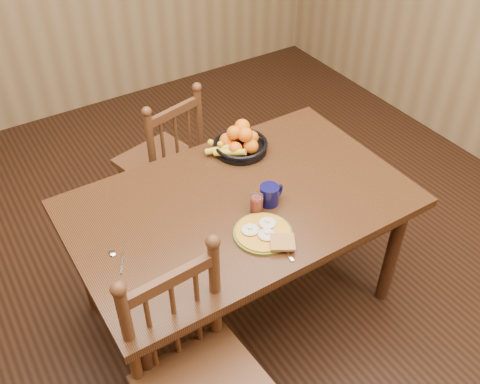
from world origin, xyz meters
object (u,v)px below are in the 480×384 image
dining_table (240,213)px  coffee_mug (270,195)px  fruit_bowl (240,142)px  chair_near (199,378)px  breakfast_plate (264,233)px  chair_far (163,161)px

dining_table → coffee_mug: size_ratio=12.02×
coffee_mug → fruit_bowl: 0.44m
dining_table → fruit_bowl: size_ratio=4.94×
chair_near → coffee_mug: (0.66, 0.48, 0.31)m
dining_table → chair_near: size_ratio=1.57×
chair_near → fruit_bowl: size_ratio=3.15×
coffee_mug → dining_table: bearing=139.7°
breakfast_plate → coffee_mug: bearing=48.6°
chair_near → coffee_mug: 0.87m
dining_table → chair_far: chair_far is taller
dining_table → fruit_bowl: fruit_bowl is taller
chair_near → fruit_bowl: bearing=46.6°
chair_near → coffee_mug: bearing=32.6°
dining_table → chair_near: bearing=-134.0°
dining_table → breakfast_plate: bearing=-98.1°
dining_table → fruit_bowl: (0.21, 0.34, 0.14)m
breakfast_plate → dining_table: bearing=81.9°
chair_far → chair_near: size_ratio=0.94×
dining_table → breakfast_plate: size_ratio=5.21×
dining_table → chair_far: (-0.02, 0.83, -0.20)m
dining_table → coffee_mug: (0.11, -0.09, 0.14)m
chair_near → fruit_bowl: (0.77, 0.91, 0.31)m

